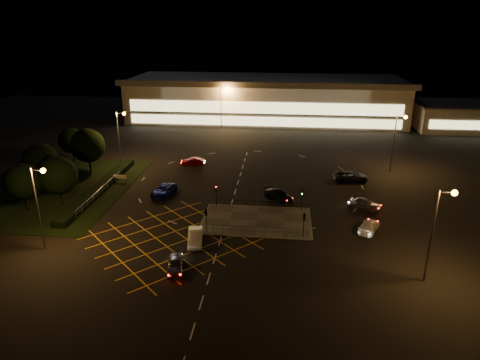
# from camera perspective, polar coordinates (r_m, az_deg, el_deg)

# --- Properties ---
(ground) EXTENTS (180.00, 180.00, 0.00)m
(ground) POSITION_cam_1_polar(r_m,az_deg,el_deg) (58.97, 0.40, -4.54)
(ground) COLOR black
(ground) RESTS_ON ground
(pedestrian_island) EXTENTS (14.00, 9.00, 0.12)m
(pedestrian_island) POSITION_cam_1_polar(r_m,az_deg,el_deg) (57.01, 2.21, -5.42)
(pedestrian_island) COLOR #4C4944
(pedestrian_island) RESTS_ON ground
(grass_verge) EXTENTS (18.00, 30.00, 0.08)m
(grass_verge) POSITION_cam_1_polar(r_m,az_deg,el_deg) (72.26, -21.79, -1.20)
(grass_verge) COLOR black
(grass_verge) RESTS_ON ground
(hedge) EXTENTS (2.00, 26.00, 1.00)m
(hedge) POSITION_cam_1_polar(r_m,az_deg,el_deg) (69.94, -18.20, -1.04)
(hedge) COLOR black
(hedge) RESTS_ON ground
(supermarket) EXTENTS (72.00, 26.50, 10.50)m
(supermarket) POSITION_cam_1_polar(r_m,az_deg,el_deg) (116.89, 3.41, 10.83)
(supermarket) COLOR beige
(supermarket) RESTS_ON ground
(retail_unit_a) EXTENTS (18.80, 14.80, 6.35)m
(retail_unit_a) POSITION_cam_1_polar(r_m,az_deg,el_deg) (116.71, 26.58, 7.65)
(retail_unit_a) COLOR beige
(retail_unit_a) RESTS_ON ground
(streetlight_sw) EXTENTS (1.78, 0.56, 10.03)m
(streetlight_sw) POSITION_cam_1_polar(r_m,az_deg,el_deg) (52.42, -25.18, -2.11)
(streetlight_sw) COLOR slate
(streetlight_sw) RESTS_ON ground
(streetlight_se) EXTENTS (1.78, 0.56, 10.03)m
(streetlight_se) POSITION_cam_1_polar(r_m,az_deg,el_deg) (45.91, 24.94, -5.20)
(streetlight_se) COLOR slate
(streetlight_se) RESTS_ON ground
(streetlight_nw) EXTENTS (1.78, 0.56, 10.03)m
(streetlight_nw) POSITION_cam_1_polar(r_m,az_deg,el_deg) (78.91, -15.65, 6.28)
(streetlight_nw) COLOR slate
(streetlight_nw) RESTS_ON ground
(streetlight_ne) EXTENTS (1.78, 0.56, 10.03)m
(streetlight_ne) POSITION_cam_1_polar(r_m,az_deg,el_deg) (77.87, 20.22, 5.58)
(streetlight_ne) COLOR slate
(streetlight_ne) RESTS_ON ground
(streetlight_far_left) EXTENTS (1.78, 0.56, 10.03)m
(streetlight_far_left) POSITION_cam_1_polar(r_m,az_deg,el_deg) (103.87, -2.31, 10.32)
(streetlight_far_left) COLOR slate
(streetlight_far_left) RESTS_ON ground
(streetlight_far_right) EXTENTS (1.78, 0.56, 10.03)m
(streetlight_far_right) POSITION_cam_1_polar(r_m,az_deg,el_deg) (107.80, 19.72, 9.53)
(streetlight_far_right) COLOR slate
(streetlight_far_right) RESTS_ON ground
(signal_sw) EXTENTS (0.28, 0.30, 3.15)m
(signal_sw) POSITION_cam_1_polar(r_m,az_deg,el_deg) (53.11, -4.54, -4.75)
(signal_sw) COLOR black
(signal_sw) RESTS_ON pedestrian_island
(signal_se) EXTENTS (0.28, 0.30, 3.15)m
(signal_se) POSITION_cam_1_polar(r_m,az_deg,el_deg) (52.40, 8.53, -5.30)
(signal_se) COLOR black
(signal_se) RESTS_ON pedestrian_island
(signal_nw) EXTENTS (0.28, 0.30, 3.15)m
(signal_nw) POSITION_cam_1_polar(r_m,az_deg,el_deg) (60.32, -3.20, -1.53)
(signal_nw) COLOR black
(signal_nw) RESTS_ON pedestrian_island
(signal_ne) EXTENTS (0.28, 0.30, 3.15)m
(signal_ne) POSITION_cam_1_polar(r_m,az_deg,el_deg) (59.69, 8.26, -1.97)
(signal_ne) COLOR black
(signal_ne) RESTS_ON pedestrian_island
(tree_a) EXTENTS (5.04, 5.04, 6.86)m
(tree_a) POSITION_cam_1_polar(r_m,az_deg,el_deg) (65.42, -26.94, -0.19)
(tree_a) COLOR black
(tree_a) RESTS_ON ground
(tree_b) EXTENTS (5.40, 5.40, 7.35)m
(tree_b) POSITION_cam_1_polar(r_m,az_deg,el_deg) (72.76, -25.06, 2.32)
(tree_b) COLOR black
(tree_b) RESTS_ON ground
(tree_c) EXTENTS (5.76, 5.76, 7.84)m
(tree_c) POSITION_cam_1_polar(r_m,az_deg,el_deg) (77.53, -19.64, 4.35)
(tree_c) COLOR black
(tree_c) RESTS_ON ground
(tree_d) EXTENTS (4.68, 4.68, 6.37)m
(tree_d) POSITION_cam_1_polar(r_m,az_deg,el_deg) (85.58, -21.56, 4.91)
(tree_d) COLOR black
(tree_d) RESTS_ON ground
(tree_e) EXTENTS (5.40, 5.40, 7.35)m
(tree_e) POSITION_cam_1_polar(r_m,az_deg,el_deg) (64.89, -23.10, 0.55)
(tree_e) COLOR black
(tree_e) RESTS_ON ground
(car_near_silver) EXTENTS (2.47, 4.39, 1.41)m
(car_near_silver) POSITION_cam_1_polar(r_m,az_deg,el_deg) (46.80, -8.63, -11.00)
(car_near_silver) COLOR #A4A6AB
(car_near_silver) RESTS_ON ground
(car_queue_white) EXTENTS (2.36, 4.88, 1.54)m
(car_queue_white) POSITION_cam_1_polar(r_m,az_deg,el_deg) (51.66, -6.00, -7.56)
(car_queue_white) COLOR silver
(car_queue_white) RESTS_ON ground
(car_left_blue) EXTENTS (3.41, 5.76, 1.50)m
(car_left_blue) POSITION_cam_1_polar(r_m,az_deg,el_deg) (65.91, -10.16, -1.38)
(car_left_blue) COLOR #0E1657
(car_left_blue) RESTS_ON ground
(car_far_dkgrey) EXTENTS (5.11, 4.83, 1.45)m
(car_far_dkgrey) POSITION_cam_1_polar(r_m,az_deg,el_deg) (63.47, 5.22, -2.03)
(car_far_dkgrey) COLOR black
(car_far_dkgrey) RESTS_ON ground
(car_right_silver) EXTENTS (4.67, 3.43, 1.48)m
(car_right_silver) POSITION_cam_1_polar(r_m,az_deg,el_deg) (62.95, 16.31, -3.00)
(car_right_silver) COLOR #A1A3A8
(car_right_silver) RESTS_ON ground
(car_circ_red) EXTENTS (4.37, 1.98, 1.39)m
(car_circ_red) POSITION_cam_1_polar(r_m,az_deg,el_deg) (78.77, -6.30, 2.45)
(car_circ_red) COLOR maroon
(car_circ_red) RESTS_ON ground
(car_east_grey) EXTENTS (5.90, 3.16, 1.58)m
(car_east_grey) POSITION_cam_1_polar(r_m,az_deg,el_deg) (72.90, 14.54, 0.47)
(car_east_grey) COLOR black
(car_east_grey) RESTS_ON ground
(car_approach_white) EXTENTS (3.71, 5.09, 1.37)m
(car_approach_white) POSITION_cam_1_polar(r_m,az_deg,el_deg) (56.43, 16.81, -5.93)
(car_approach_white) COLOR silver
(car_approach_white) RESTS_ON ground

